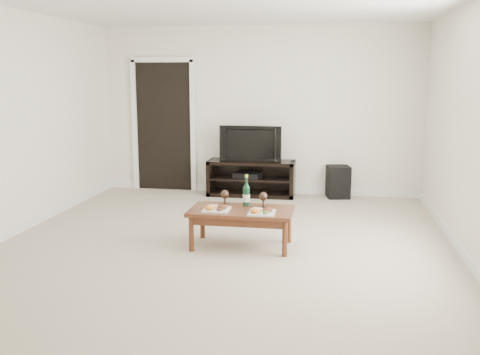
% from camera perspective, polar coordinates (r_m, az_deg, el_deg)
% --- Properties ---
extents(floor, '(5.50, 5.50, 0.00)m').
position_cam_1_polar(floor, '(5.97, -1.61, -7.14)').
color(floor, '#BDAD98').
rests_on(floor, ground).
extents(back_wall, '(5.00, 0.04, 2.60)m').
position_cam_1_polar(back_wall, '(8.43, 2.07, 7.12)').
color(back_wall, white).
rests_on(back_wall, ground).
extents(doorway, '(0.90, 0.02, 2.05)m').
position_cam_1_polar(doorway, '(8.76, -8.11, 5.36)').
color(doorway, black).
rests_on(doorway, ground).
extents(media_console, '(1.34, 0.45, 0.55)m').
position_cam_1_polar(media_console, '(8.30, 1.21, -0.07)').
color(media_console, black).
rests_on(media_console, ground).
extents(television, '(0.96, 0.16, 0.55)m').
position_cam_1_polar(television, '(8.22, 1.22, 3.70)').
color(television, black).
rests_on(television, media_console).
extents(av_receiver, '(0.44, 0.36, 0.08)m').
position_cam_1_polar(av_receiver, '(8.29, 0.84, 0.27)').
color(av_receiver, black).
rests_on(av_receiver, media_console).
extents(subwoofer, '(0.39, 0.39, 0.49)m').
position_cam_1_polar(subwoofer, '(8.30, 10.42, -0.45)').
color(subwoofer, black).
rests_on(subwoofer, ground).
extents(coffee_table, '(1.12, 0.61, 0.42)m').
position_cam_1_polar(coffee_table, '(5.84, 0.15, -5.40)').
color(coffee_table, '#562C18').
rests_on(coffee_table, ground).
extents(plate_left, '(0.27, 0.27, 0.07)m').
position_cam_1_polar(plate_left, '(5.73, -2.52, -3.19)').
color(plate_left, white).
rests_on(plate_left, coffee_table).
extents(plate_right, '(0.27, 0.27, 0.07)m').
position_cam_1_polar(plate_right, '(5.60, 2.34, -3.53)').
color(plate_right, white).
rests_on(plate_right, coffee_table).
extents(wine_bottle, '(0.07, 0.07, 0.35)m').
position_cam_1_polar(wine_bottle, '(5.90, 0.69, -1.37)').
color(wine_bottle, '#0E331D').
rests_on(wine_bottle, coffee_table).
extents(goblet_left, '(0.09, 0.09, 0.17)m').
position_cam_1_polar(goblet_left, '(5.96, -1.63, -2.14)').
color(goblet_left, '#3B2920').
rests_on(goblet_left, coffee_table).
extents(goblet_right, '(0.09, 0.09, 0.17)m').
position_cam_1_polar(goblet_right, '(5.86, 2.50, -2.37)').
color(goblet_right, '#3B2920').
rests_on(goblet_right, coffee_table).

